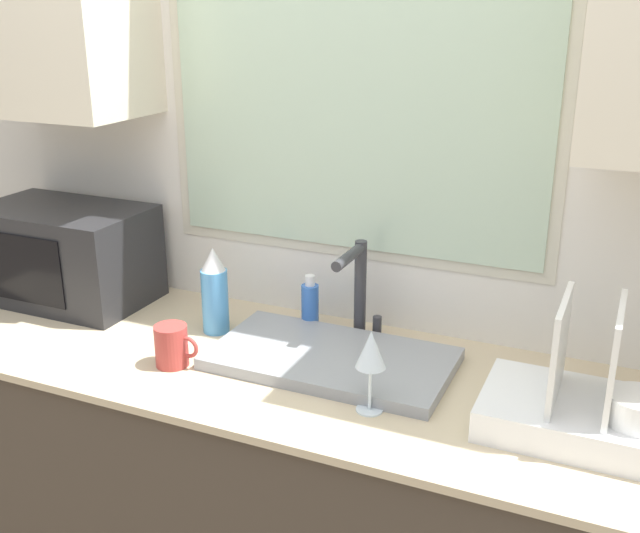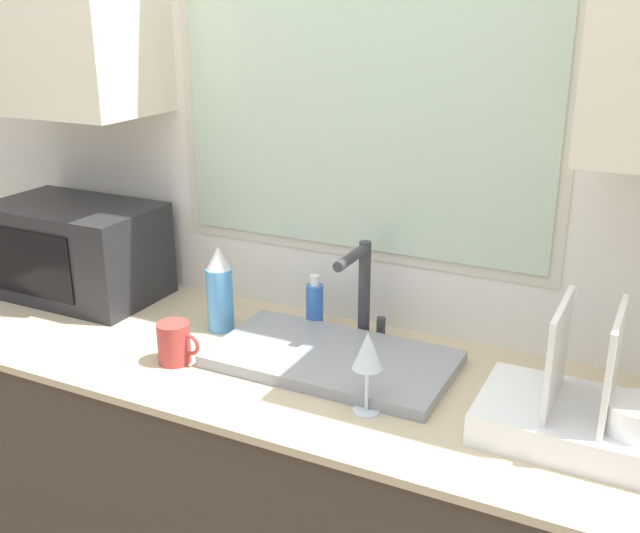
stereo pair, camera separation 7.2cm
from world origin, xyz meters
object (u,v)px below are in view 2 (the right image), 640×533
microwave (76,250)px  mug_near_sink (175,343)px  dish_rack (583,415)px  soap_bottle (315,305)px  wine_glass (368,353)px  faucet (362,284)px  spray_bottle (220,290)px

microwave → mug_near_sink: 0.60m
dish_rack → soap_bottle: dish_rack is taller
mug_near_sink → wine_glass: (0.52, -0.01, 0.09)m
microwave → dish_rack: bearing=-6.1°
mug_near_sink → dish_rack: bearing=5.0°
faucet → wine_glass: bearing=-64.8°
faucet → soap_bottle: faucet is taller
soap_bottle → spray_bottle: bearing=-151.6°
dish_rack → microwave: bearing=173.9°
wine_glass → microwave: bearing=166.6°
soap_bottle → wine_glass: (0.30, -0.35, 0.07)m
faucet → soap_bottle: size_ratio=1.72×
spray_bottle → soap_bottle: size_ratio=1.55×
mug_near_sink → microwave: bearing=155.6°
dish_rack → spray_bottle: (-0.96, 0.13, 0.06)m
dish_rack → soap_bottle: size_ratio=2.58×
faucet → soap_bottle: 0.17m
dish_rack → mug_near_sink: bearing=-175.0°
faucet → dish_rack: (0.60, -0.25, -0.10)m
faucet → microwave: (-0.90, -0.09, -0.02)m
soap_bottle → mug_near_sink: (-0.22, -0.34, -0.01)m
faucet → microwave: bearing=-174.4°
wine_glass → soap_bottle: bearing=131.1°
faucet → dish_rack: bearing=-22.5°
faucet → spray_bottle: faucet is taller
microwave → spray_bottle: bearing=-2.9°
dish_rack → spray_bottle: size_ratio=1.66×
faucet → soap_bottle: bearing=177.0°
soap_bottle → wine_glass: size_ratio=0.80×
faucet → soap_bottle: (-0.14, 0.01, -0.09)m
dish_rack → wine_glass: dish_rack is taller
microwave → faucet: bearing=5.6°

